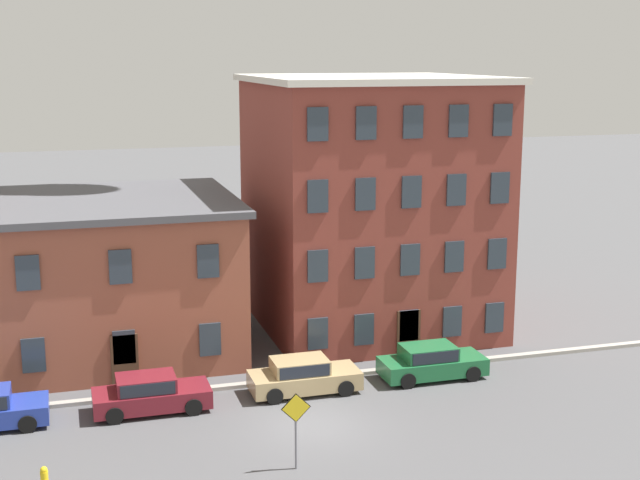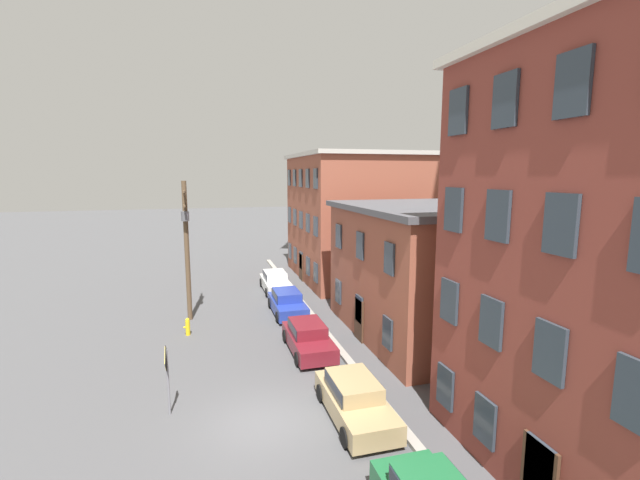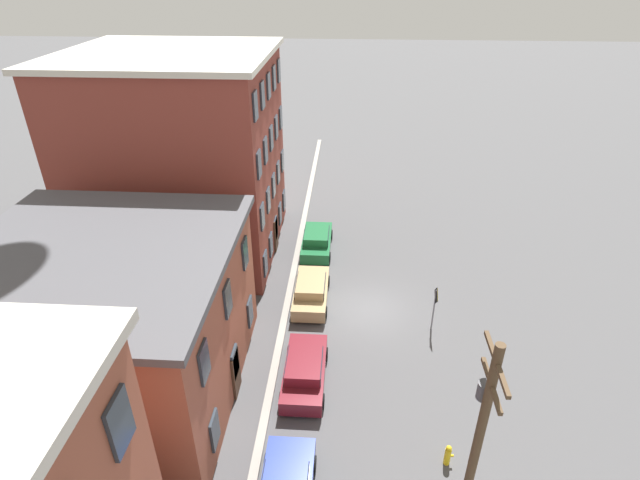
# 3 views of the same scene
# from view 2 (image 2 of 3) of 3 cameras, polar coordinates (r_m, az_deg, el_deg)

# --- Properties ---
(ground_plane) EXTENTS (200.00, 200.00, 0.00)m
(ground_plane) POSITION_cam_2_polar(r_m,az_deg,el_deg) (16.40, -7.63, -23.02)
(ground_plane) COLOR #4C4C4F
(kerb_strip) EXTENTS (56.00, 0.36, 0.16)m
(kerb_strip) POSITION_cam_2_polar(r_m,az_deg,el_deg) (17.43, 8.22, -20.66)
(kerb_strip) COLOR #9E998E
(kerb_strip) RESTS_ON ground_plane
(apartment_corner) EXTENTS (11.98, 10.22, 10.29)m
(apartment_corner) POSITION_cam_2_polar(r_m,az_deg,el_deg) (35.91, 5.09, 3.19)
(apartment_corner) COLOR brown
(apartment_corner) RESTS_ON ground_plane
(apartment_midblock) EXTENTS (11.04, 10.64, 7.01)m
(apartment_midblock) POSITION_cam_2_polar(r_m,az_deg,el_deg) (24.38, 16.66, -3.68)
(apartment_midblock) COLOR brown
(apartment_midblock) RESTS_ON ground_plane
(car_white) EXTENTS (4.40, 1.92, 1.43)m
(car_white) POSITION_cam_2_polar(r_m,az_deg,el_deg) (32.19, -5.97, -5.44)
(car_white) COLOR silver
(car_white) RESTS_ON ground_plane
(car_blue) EXTENTS (4.40, 1.92, 1.43)m
(car_blue) POSITION_cam_2_polar(r_m,az_deg,el_deg) (27.00, -4.40, -8.21)
(car_blue) COLOR #233899
(car_blue) RESTS_ON ground_plane
(car_maroon) EXTENTS (4.40, 1.92, 1.43)m
(car_maroon) POSITION_cam_2_polar(r_m,az_deg,el_deg) (21.48, -1.61, -12.73)
(car_maroon) COLOR maroon
(car_maroon) RESTS_ON ground_plane
(car_tan) EXTENTS (4.40, 1.92, 1.43)m
(car_tan) POSITION_cam_2_polar(r_m,az_deg,el_deg) (16.25, 4.65, -20.21)
(car_tan) COLOR tan
(car_tan) RESTS_ON ground_plane
(caution_sign) EXTENTS (1.00, 0.08, 2.63)m
(caution_sign) POSITION_cam_2_polar(r_m,az_deg,el_deg) (16.83, -19.74, -15.81)
(caution_sign) COLOR slate
(caution_sign) RESTS_ON ground_plane
(utility_pole) EXTENTS (2.40, 0.44, 8.25)m
(utility_pole) POSITION_cam_2_polar(r_m,az_deg,el_deg) (26.09, -17.36, -0.39)
(utility_pole) COLOR brown
(utility_pole) RESTS_ON ground_plane
(fire_hydrant) EXTENTS (0.24, 0.34, 0.96)m
(fire_hydrant) POSITION_cam_2_polar(r_m,az_deg,el_deg) (24.59, -17.23, -10.96)
(fire_hydrant) COLOR yellow
(fire_hydrant) RESTS_ON ground_plane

